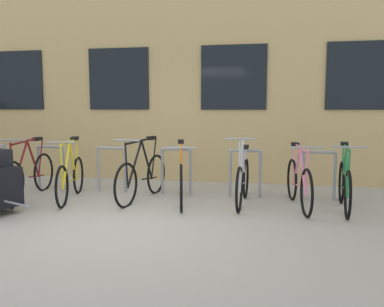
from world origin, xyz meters
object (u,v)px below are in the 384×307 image
Objects in this scene: bicycle_maroon at (29,174)px; bicycle_yellow at (71,177)px; bicycle_pink at (299,182)px; bicycle_orange at (181,179)px; bicycle_silver at (243,180)px; bicycle_black at (142,176)px; bicycle_green at (345,185)px.

bicycle_yellow is (0.82, -0.08, -0.01)m from bicycle_maroon.
bicycle_maroon is at bearing -178.89° from bicycle_pink.
bicycle_silver is at bearing 4.38° from bicycle_orange.
bicycle_black is 1.02× the size of bicycle_maroon.
bicycle_green is 2.50m from bicycle_orange.
bicycle_orange is at bearing -179.78° from bicycle_green.
bicycle_green is (4.35, 0.15, 0.00)m from bicycle_yellow.
bicycle_black reaches higher than bicycle_green.
bicycle_pink is 3.69m from bicycle_yellow.
bicycle_yellow is at bearing -175.70° from bicycle_orange.
bicycle_yellow is at bearing -5.81° from bicycle_maroon.
bicycle_black is (-2.52, 0.06, 0.01)m from bicycle_pink.
bicycle_silver is (-0.86, 0.04, -0.00)m from bicycle_pink.
bicycle_silver is at bearing -0.47° from bicycle_black.
bicycle_orange is (0.68, -0.09, -0.00)m from bicycle_black.
bicycle_orange is at bearing 1.20° from bicycle_maroon.
bicycle_pink is at bearing -1.30° from bicycle_black.
bicycle_yellow reaches higher than bicycle_pink.
bicycle_black reaches higher than bicycle_pink.
bicycle_yellow reaches higher than bicycle_orange.
bicycle_black is at bearing 11.04° from bicycle_yellow.
bicycle_black is 1.19m from bicycle_yellow.
bicycle_yellow reaches higher than bicycle_maroon.
bicycle_yellow is at bearing -177.35° from bicycle_pink.
bicycle_green is at bearing 0.22° from bicycle_orange.
bicycle_black is 1.99m from bicycle_maroon.
bicycle_silver reaches higher than bicycle_green.
bicycle_black is at bearing 179.53° from bicycle_silver.
bicycle_silver reaches higher than bicycle_pink.
bicycle_yellow is 0.97× the size of bicycle_orange.
bicycle_pink is at bearing 1.11° from bicycle_maroon.
bicycle_pink is 1.84m from bicycle_orange.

